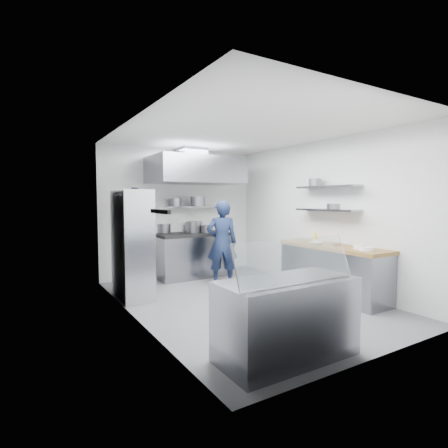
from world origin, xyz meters
TOP-DOWN VIEW (x-y plane):
  - floor at (0.00, 0.00)m, footprint 5.00×5.00m
  - ceiling at (0.00, 0.00)m, footprint 5.00×5.00m
  - wall_back at (0.00, 2.50)m, footprint 3.60×2.80m
  - wall_front at (0.00, -2.50)m, footprint 3.60×2.80m
  - wall_left at (-1.80, 0.00)m, footprint 2.80×5.00m
  - wall_right at (1.80, 0.00)m, footprint 2.80×5.00m
  - gas_range at (0.10, 2.10)m, footprint 1.60×0.80m
  - cooktop at (0.10, 2.10)m, footprint 1.57×0.78m
  - stock_pot_left at (-0.40, 2.50)m, footprint 0.30×0.30m
  - stock_pot_mid at (0.20, 2.24)m, footprint 0.36×0.36m
  - stock_pot_right at (0.42, 2.02)m, footprint 0.27×0.27m
  - over_range_shelf at (0.10, 2.34)m, footprint 1.60×0.30m
  - shelf_pot_a at (-0.21, 2.28)m, footprint 0.25×0.25m
  - shelf_pot_b at (0.24, 2.12)m, footprint 0.31×0.31m
  - extractor_hood at (0.10, 1.93)m, footprint 1.90×1.15m
  - hood_duct at (0.10, 2.15)m, footprint 0.55×0.55m
  - red_firebox at (-1.25, 2.44)m, footprint 0.22×0.10m
  - chef at (0.29, 1.16)m, footprint 0.72×0.62m
  - wire_rack at (-1.53, 1.07)m, footprint 0.50×0.90m
  - rack_bin_a at (-1.53, 1.10)m, footprint 0.16×0.20m
  - rack_bin_b at (-1.53, 1.37)m, footprint 0.14×0.18m
  - rack_jar at (-1.48, 1.03)m, footprint 0.12×0.12m
  - knife_strip at (-1.78, -0.90)m, footprint 0.04×0.55m
  - prep_counter_base at (1.48, -0.60)m, footprint 0.62×2.00m
  - prep_counter_top at (1.48, -0.60)m, footprint 0.65×2.04m
  - plate_stack_a at (1.42, -1.31)m, footprint 0.23×0.23m
  - plate_stack_b at (1.50, -1.16)m, footprint 0.24×0.24m
  - copper_pan at (1.43, -0.74)m, footprint 0.15×0.15m
  - squeeze_bottle at (1.52, -0.15)m, footprint 0.05×0.05m
  - mixing_bowl at (1.26, -0.41)m, footprint 0.26×0.26m
  - wall_shelf_lower at (1.64, -0.30)m, footprint 0.30×1.30m
  - wall_shelf_upper at (1.64, -0.30)m, footprint 0.30×1.30m
  - shelf_pot_c at (1.52, -0.56)m, footprint 0.22×0.22m
  - shelf_pot_d at (1.62, -0.02)m, footprint 0.23×0.23m
  - display_case at (-0.80, -2.00)m, footprint 1.50×0.70m
  - display_glass at (-0.80, -2.12)m, footprint 1.47×0.19m

SIDE VIEW (x-z plane):
  - floor at x=0.00m, z-range 0.00..0.00m
  - prep_counter_base at x=1.48m, z-range 0.00..0.84m
  - display_case at x=-0.80m, z-range 0.00..0.85m
  - gas_range at x=0.10m, z-range 0.00..0.90m
  - rack_bin_a at x=-1.53m, z-range 0.71..0.89m
  - chef at x=0.29m, z-range 0.00..1.67m
  - prep_counter_top at x=1.48m, z-range 0.84..0.90m
  - wire_rack at x=-1.53m, z-range 0.00..1.85m
  - mixing_bowl at x=1.26m, z-range 0.90..0.95m
  - cooktop at x=0.10m, z-range 0.90..0.96m
  - plate_stack_a at x=1.42m, z-range 0.90..0.96m
  - plate_stack_b at x=1.50m, z-range 0.90..0.96m
  - copper_pan at x=1.43m, z-range 0.90..0.96m
  - squeeze_bottle at x=1.52m, z-range 0.90..1.08m
  - stock_pot_right at x=0.42m, z-range 0.96..1.12m
  - stock_pot_left at x=-0.40m, z-range 0.96..1.16m
  - display_glass at x=-0.80m, z-range 0.86..1.28m
  - stock_pot_mid at x=0.20m, z-range 0.96..1.20m
  - rack_bin_b at x=-1.53m, z-range 1.22..1.38m
  - wall_back at x=0.00m, z-range 1.39..1.41m
  - wall_front at x=0.00m, z-range 1.39..1.41m
  - wall_left at x=-1.80m, z-range 1.39..1.41m
  - wall_right at x=1.80m, z-range 1.39..1.41m
  - red_firebox at x=-1.25m, z-range 1.29..1.55m
  - wall_shelf_lower at x=1.64m, z-range 1.48..1.52m
  - over_range_shelf at x=0.10m, z-range 1.50..1.54m
  - knife_strip at x=-1.78m, z-range 1.53..1.57m
  - shelf_pot_c at x=1.52m, z-range 1.52..1.62m
  - shelf_pot_a at x=-0.21m, z-range 1.54..1.72m
  - shelf_pot_b at x=0.24m, z-range 1.54..1.76m
  - rack_jar at x=-1.48m, z-range 1.71..1.89m
  - wall_shelf_upper at x=1.64m, z-range 1.90..1.94m
  - shelf_pot_d at x=1.62m, z-range 1.94..2.08m
  - extractor_hood at x=0.10m, z-range 2.02..2.57m
  - hood_duct at x=0.10m, z-range 2.56..2.80m
  - ceiling at x=0.00m, z-range 2.80..2.80m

